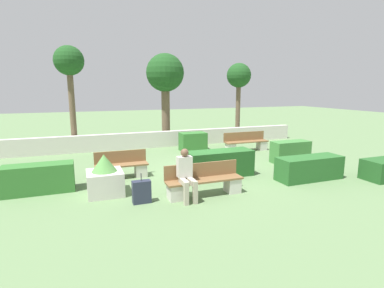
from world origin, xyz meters
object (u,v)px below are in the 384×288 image
object	(u,v)px
person_seated_man	(186,172)
tree_leftmost	(69,66)
bench_front	(204,183)
tree_center_left	(165,76)
tree_center_right	(239,78)
planter_corner_left	(105,177)
bench_left_side	(246,144)
bench_right_side	(122,168)
suitcase	(142,192)

from	to	relation	value
person_seated_man	tree_leftmost	world-z (taller)	tree_leftmost
bench_front	person_seated_man	distance (m)	0.71
tree_center_left	tree_center_right	size ratio (longest dim) A/B	1.08
person_seated_man	planter_corner_left	bearing A→B (deg)	148.84
tree_leftmost	tree_center_right	size ratio (longest dim) A/B	1.10
person_seated_man	bench_left_side	bearing A→B (deg)	46.06
bench_left_side	bench_right_side	distance (m)	6.38
planter_corner_left	tree_leftmost	size ratio (longest dim) A/B	0.24
bench_front	person_seated_man	size ratio (longest dim) A/B	1.59
suitcase	tree_center_right	distance (m)	11.35
bench_right_side	bench_left_side	bearing A→B (deg)	28.42
bench_right_side	tree_leftmost	world-z (taller)	tree_leftmost
suitcase	tree_leftmost	size ratio (longest dim) A/B	0.17
tree_center_left	person_seated_man	bearing A→B (deg)	-102.33
person_seated_man	tree_center_left	world-z (taller)	tree_center_left
tree_leftmost	planter_corner_left	bearing A→B (deg)	-82.76
bench_left_side	tree_center_left	size ratio (longest dim) A/B	0.46
planter_corner_left	suitcase	distance (m)	1.28
person_seated_man	tree_center_right	bearing A→B (deg)	53.54
bench_right_side	planter_corner_left	distance (m)	1.53
planter_corner_left	bench_front	bearing A→B (deg)	-22.26
bench_right_side	tree_center_right	distance (m)	9.92
tree_leftmost	tree_center_left	size ratio (longest dim) A/B	1.02
bench_front	tree_leftmost	distance (m)	8.81
bench_left_side	bench_right_side	xyz separation A→B (m)	(-5.96, -2.29, -0.02)
bench_right_side	tree_center_left	world-z (taller)	tree_center_left
tree_leftmost	tree_center_left	bearing A→B (deg)	8.91
person_seated_man	planter_corner_left	xyz separation A→B (m)	(-1.93, 1.17, -0.26)
bench_left_side	person_seated_man	xyz separation A→B (m)	(-4.66, -4.84, 0.40)
planter_corner_left	tree_center_left	distance (m)	8.55
tree_center_right	bench_right_side	bearing A→B (deg)	-142.23
planter_corner_left	tree_center_right	size ratio (longest dim) A/B	0.26
bench_front	tree_center_right	bearing A→B (deg)	55.70
planter_corner_left	tree_leftmost	xyz separation A→B (m)	(-0.81, 6.36, 3.34)
person_seated_man	planter_corner_left	distance (m)	2.27
bench_left_side	person_seated_man	bearing A→B (deg)	-139.31
bench_left_side	tree_center_right	size ratio (longest dim) A/B	0.50
person_seated_man	tree_center_left	bearing A→B (deg)	77.67
bench_right_side	tree_leftmost	size ratio (longest dim) A/B	0.36
person_seated_man	bench_right_side	bearing A→B (deg)	116.99
bench_right_side	person_seated_man	world-z (taller)	person_seated_man
suitcase	tree_center_right	size ratio (longest dim) A/B	0.18
bench_left_side	bench_right_side	world-z (taller)	same
tree_leftmost	tree_center_right	distance (m)	8.93
bench_right_side	tree_center_left	bearing A→B (deg)	68.84
bench_front	planter_corner_left	world-z (taller)	planter_corner_left
bench_right_side	person_seated_man	distance (m)	2.89
bench_left_side	bench_right_side	bearing A→B (deg)	-164.37
suitcase	tree_leftmost	world-z (taller)	tree_leftmost
bench_front	planter_corner_left	distance (m)	2.71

